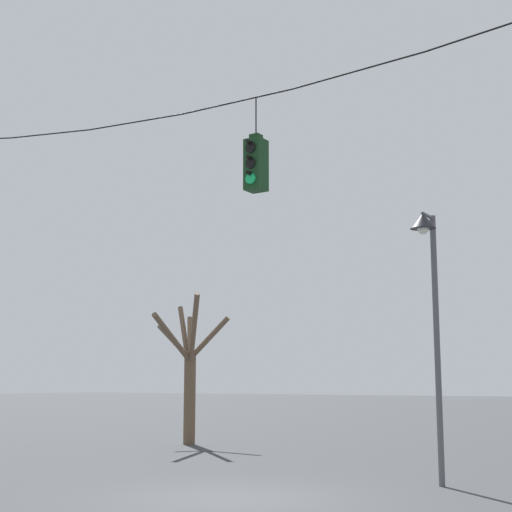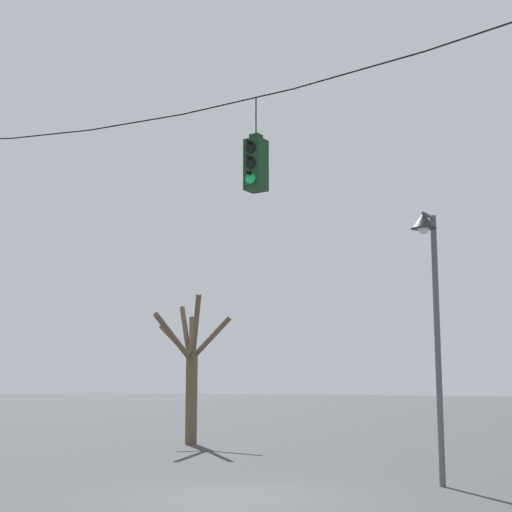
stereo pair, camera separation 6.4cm
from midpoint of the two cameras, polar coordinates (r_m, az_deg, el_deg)
The scene contains 5 objects.
ground_plane at distance 14.16m, azimuth -1.77°, elevation -17.21°, with size 200.00×200.00×0.00m, color #383A3D.
span_wire at distance 15.02m, azimuth -1.65°, elevation 12.00°, with size 17.35×0.03×0.76m.
traffic_light_near_right_pole at distance 14.30m, azimuth -0.13°, elevation 6.69°, with size 0.34×0.58×1.75m.
street_lamp at distance 15.81m, azimuth 12.38°, elevation -1.60°, with size 0.51×0.87×5.32m.
bare_tree at distance 25.84m, azimuth -5.01°, elevation -8.17°, with size 2.66×3.43×4.76m.
Camera 1 is at (7.83, -11.63, 1.99)m, focal length 55.00 mm.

